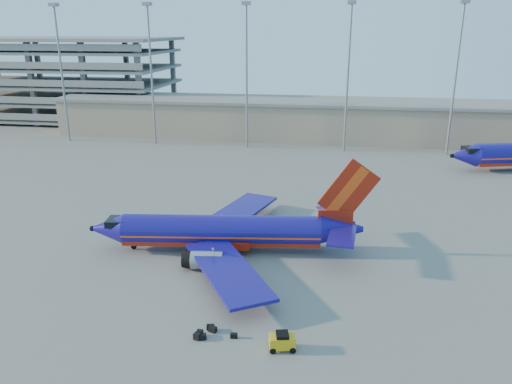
# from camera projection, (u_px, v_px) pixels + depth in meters

# --- Properties ---
(ground) EXTENTS (220.00, 220.00, 0.00)m
(ground) POSITION_uv_depth(u_px,v_px,m) (221.00, 233.00, 60.66)
(ground) COLOR slate
(ground) RESTS_ON ground
(terminal_building) EXTENTS (122.00, 16.00, 8.50)m
(terminal_building) POSITION_uv_depth(u_px,v_px,m) (322.00, 119.00, 112.18)
(terminal_building) COLOR gray
(terminal_building) RESTS_ON ground
(parking_garage) EXTENTS (62.00, 32.00, 21.40)m
(parking_garage) POSITION_uv_depth(u_px,v_px,m) (59.00, 74.00, 135.82)
(parking_garage) COLOR slate
(parking_garage) RESTS_ON ground
(light_mast_row) EXTENTS (101.60, 1.60, 28.65)m
(light_mast_row) POSITION_uv_depth(u_px,v_px,m) (297.00, 61.00, 97.54)
(light_mast_row) COLOR gray
(light_mast_row) RESTS_ON ground
(aircraft_main) EXTENTS (31.75, 30.37, 10.77)m
(aircraft_main) POSITION_uv_depth(u_px,v_px,m) (228.00, 231.00, 55.27)
(aircraft_main) COLOR navy
(aircraft_main) RESTS_ON ground
(baggage_tug) EXTENTS (2.23, 1.62, 1.45)m
(baggage_tug) POSITION_uv_depth(u_px,v_px,m) (282.00, 341.00, 38.49)
(baggage_tug) COLOR gold
(baggage_tug) RESTS_ON ground
(luggage_pile) EXTENTS (3.50, 1.96, 0.54)m
(luggage_pile) POSITION_uv_depth(u_px,v_px,m) (208.00, 333.00, 40.38)
(luggage_pile) COLOR black
(luggage_pile) RESTS_ON ground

